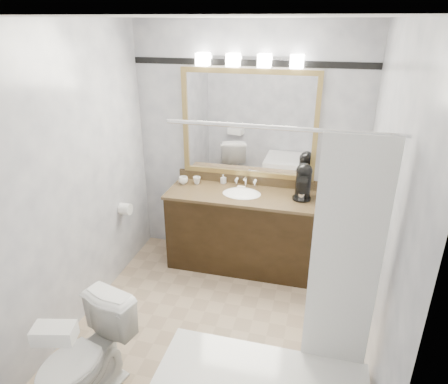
{
  "coord_description": "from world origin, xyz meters",
  "views": [
    {
      "loc": [
        0.76,
        -2.64,
        2.49
      ],
      "look_at": [
        -0.01,
        0.35,
        1.14
      ],
      "focal_mm": 32.0,
      "sensor_mm": 36.0,
      "label": 1
    }
  ],
  "objects": [
    {
      "name": "soap_bar",
      "position": [
        -0.03,
        1.13,
        0.86
      ],
      "size": [
        0.08,
        0.06,
        0.03
      ],
      "primitive_type": "cube",
      "rotation": [
        0.0,
        0.0,
        -0.09
      ],
      "color": "beige",
      "rests_on": "vanity"
    },
    {
      "name": "cup_right",
      "position": [
        -0.53,
        1.15,
        0.89
      ],
      "size": [
        0.1,
        0.1,
        0.08
      ],
      "primitive_type": "imported",
      "rotation": [
        0.0,
        0.0,
        -0.24
      ],
      "color": "white",
      "rests_on": "vanity"
    },
    {
      "name": "vanity_light_bar",
      "position": [
        0.0,
        1.23,
        2.13
      ],
      "size": [
        1.02,
        0.14,
        0.12
      ],
      "color": "silver",
      "rests_on": "room"
    },
    {
      "name": "toilet",
      "position": [
        -0.67,
        -0.91,
        0.36
      ],
      "size": [
        0.59,
        0.8,
        0.73
      ],
      "primitive_type": "imported",
      "rotation": [
        0.0,
        0.0,
        -0.27
      ],
      "color": "white",
      "rests_on": "ground"
    },
    {
      "name": "tp_roll",
      "position": [
        -1.14,
        0.66,
        0.7
      ],
      "size": [
        0.11,
        0.12,
        0.12
      ],
      "primitive_type": "cylinder",
      "rotation": [
        0.0,
        1.57,
        0.0
      ],
      "color": "white",
      "rests_on": "room"
    },
    {
      "name": "accent_stripe",
      "position": [
        0.0,
        1.29,
        2.1
      ],
      "size": [
        2.4,
        0.01,
        0.06
      ],
      "primitive_type": "cube",
      "color": "black",
      "rests_on": "room"
    },
    {
      "name": "mirror",
      "position": [
        0.0,
        1.28,
        1.5
      ],
      "size": [
        1.4,
        0.04,
        1.1
      ],
      "color": "#AB8D4D",
      "rests_on": "room"
    },
    {
      "name": "coffee_maker",
      "position": [
        0.6,
        1.08,
        1.03
      ],
      "size": [
        0.18,
        0.23,
        0.35
      ],
      "rotation": [
        0.0,
        0.0,
        -0.05
      ],
      "color": "black",
      "rests_on": "vanity"
    },
    {
      "name": "soap_bottle_a",
      "position": [
        -0.25,
        1.23,
        0.9
      ],
      "size": [
        0.06,
        0.06,
        0.1
      ],
      "primitive_type": "imported",
      "rotation": [
        0.0,
        0.0,
        -0.39
      ],
      "color": "white",
      "rests_on": "vanity"
    },
    {
      "name": "cup_left",
      "position": [
        -0.67,
        1.12,
        0.89
      ],
      "size": [
        0.12,
        0.12,
        0.08
      ],
      "primitive_type": "imported",
      "rotation": [
        0.0,
        0.0,
        0.19
      ],
      "color": "white",
      "rests_on": "vanity"
    },
    {
      "name": "room",
      "position": [
        0.0,
        0.0,
        1.25
      ],
      "size": [
        2.42,
        2.62,
        2.52
      ],
      "color": "tan",
      "rests_on": "ground"
    },
    {
      "name": "vanity",
      "position": [
        0.0,
        1.02,
        0.44
      ],
      "size": [
        1.53,
        0.58,
        0.97
      ],
      "color": "black",
      "rests_on": "ground"
    },
    {
      "name": "tissue_box",
      "position": [
        -0.67,
        -1.12,
        0.78
      ],
      "size": [
        0.27,
        0.19,
        0.1
      ],
      "primitive_type": "cube",
      "rotation": [
        0.0,
        0.0,
        0.24
      ],
      "color": "white",
      "rests_on": "toilet"
    }
  ]
}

